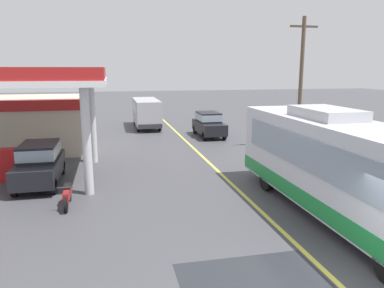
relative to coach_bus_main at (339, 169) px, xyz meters
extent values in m
plane|color=#424247|center=(-2.29, 15.83, -1.72)|extent=(120.00, 120.00, 0.00)
cube|color=#D8CC4C|center=(-2.29, 10.83, -1.72)|extent=(0.16, 50.00, 0.01)
cube|color=silver|center=(0.00, 0.01, 0.16)|extent=(2.50, 11.00, 2.90)
cube|color=#1E8C3F|center=(0.00, 0.01, -0.94)|extent=(2.54, 11.04, 0.56)
cube|color=#8C9EAD|center=(-1.27, 0.01, 0.61)|extent=(0.06, 9.35, 1.10)
cube|color=#8C9EAD|center=(1.27, 0.01, 0.61)|extent=(0.06, 9.35, 1.10)
cube|color=#B2B2B7|center=(0.00, 1.01, 1.79)|extent=(1.60, 2.80, 0.36)
cylinder|color=black|center=(-1.10, 3.31, -1.22)|extent=(0.30, 1.00, 1.00)
cylinder|color=black|center=(1.10, 3.31, -1.22)|extent=(0.30, 1.00, 1.00)
cylinder|color=silver|center=(-8.41, 4.38, 0.58)|extent=(0.36, 0.36, 4.60)
cylinder|color=silver|center=(-8.41, 9.78, 0.58)|extent=(0.36, 0.36, 4.60)
cube|color=red|center=(-12.11, 7.08, -0.97)|extent=(0.70, 0.60, 1.50)
cube|color=beige|center=(-12.11, 13.28, -0.02)|extent=(7.00, 4.40, 3.40)
cube|color=#B21E1E|center=(-12.11, 11.04, 1.33)|extent=(6.30, 0.10, 0.60)
cube|color=black|center=(-10.59, 6.21, -1.00)|extent=(1.70, 4.20, 0.80)
cube|color=black|center=(-10.59, 6.41, -0.25)|extent=(1.50, 2.31, 0.70)
cube|color=#8C9EAD|center=(-10.59, 6.41, -0.25)|extent=(1.53, 2.35, 0.49)
cylinder|color=black|center=(-11.34, 4.71, -1.40)|extent=(0.20, 0.64, 0.64)
cylinder|color=black|center=(-9.84, 4.71, -1.40)|extent=(0.20, 0.64, 0.64)
cylinder|color=black|center=(-11.34, 7.71, -1.40)|extent=(0.20, 0.64, 0.64)
cylinder|color=black|center=(-9.84, 7.71, -1.40)|extent=(0.20, 0.64, 0.64)
cube|color=#A5A5AD|center=(-4.40, 21.48, -0.33)|extent=(2.00, 6.00, 2.10)
cube|color=#8C9EAD|center=(-4.40, 21.48, 0.07)|extent=(2.04, 5.10, 0.80)
cube|color=#2D2D33|center=(-4.40, 18.43, -1.18)|extent=(1.90, 0.16, 0.36)
cylinder|color=black|center=(-5.28, 19.48, -1.34)|extent=(0.22, 0.76, 0.76)
cylinder|color=black|center=(-3.52, 19.48, -1.34)|extent=(0.22, 0.76, 0.76)
cylinder|color=black|center=(-5.28, 23.48, -1.34)|extent=(0.22, 0.76, 0.76)
cylinder|color=black|center=(-3.52, 23.48, -1.34)|extent=(0.22, 0.76, 0.76)
cylinder|color=black|center=(-9.13, 2.52, -1.42)|extent=(0.10, 0.60, 0.60)
cylinder|color=black|center=(-9.13, 3.72, -1.42)|extent=(0.10, 0.60, 0.60)
cube|color=maroon|center=(-9.13, 3.12, -1.22)|extent=(0.20, 1.30, 0.36)
cube|color=black|center=(-9.13, 3.27, -1.00)|extent=(0.24, 0.60, 0.12)
cylinder|color=#2D2D33|center=(-9.13, 2.57, -0.82)|extent=(0.55, 0.04, 0.04)
cylinder|color=#33333F|center=(-11.33, 8.30, -1.31)|extent=(0.14, 0.14, 0.82)
cylinder|color=#33333F|center=(-11.15, 8.30, -1.31)|extent=(0.14, 0.14, 0.82)
cube|color=#BF3333|center=(-11.24, 8.30, -0.60)|extent=(0.36, 0.22, 0.60)
sphere|color=tan|center=(-11.24, 8.30, -0.17)|extent=(0.22, 0.22, 0.22)
cylinder|color=#BF3333|center=(-11.47, 8.30, -0.65)|extent=(0.09, 0.09, 0.58)
cylinder|color=#BF3333|center=(-11.01, 8.30, -0.65)|extent=(0.09, 0.09, 0.58)
cube|color=black|center=(-0.21, 16.07, -1.00)|extent=(1.70, 4.20, 0.80)
cube|color=black|center=(-0.21, 16.27, -0.25)|extent=(1.50, 2.31, 0.70)
cube|color=#8C9EAD|center=(-0.21, 16.27, -0.25)|extent=(1.53, 2.35, 0.49)
cylinder|color=black|center=(-0.96, 14.57, -1.40)|extent=(0.20, 0.64, 0.64)
cylinder|color=black|center=(0.54, 14.57, -1.40)|extent=(0.20, 0.64, 0.64)
cylinder|color=black|center=(-0.96, 17.57, -1.40)|extent=(0.20, 0.64, 0.64)
cylinder|color=black|center=(0.54, 17.57, -1.40)|extent=(0.20, 0.64, 0.64)
cylinder|color=brown|center=(4.25, 10.70, 2.36)|extent=(0.24, 0.24, 8.16)
cube|color=#4C3D33|center=(4.25, 10.70, 5.84)|extent=(1.80, 0.12, 0.12)
camera|label=1|loc=(-7.42, -10.66, 3.32)|focal=34.61mm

